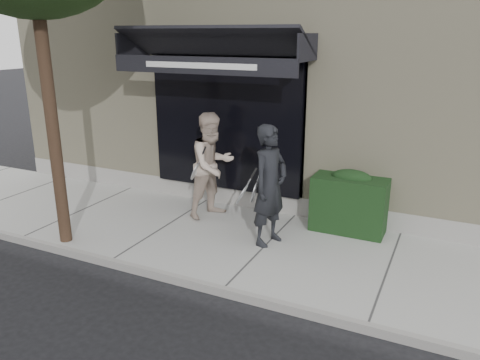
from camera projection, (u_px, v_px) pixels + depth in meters
The scene contains 7 objects.
ground at pixel (266, 252), 7.94m from camera, with size 80.00×80.00×0.00m, color black.
sidewalk at pixel (266, 248), 7.92m from camera, with size 20.00×3.00×0.12m, color #A1A29D.
curb at pixel (224, 291), 6.58m from camera, with size 20.00×0.10×0.14m, color gray.
building_facade at pixel (345, 68), 11.39m from camera, with size 14.30×8.04×5.64m.
hedge at pixel (350, 202), 8.37m from camera, with size 1.30×0.70×1.14m.
pedestrian_front at pixel (270, 186), 7.71m from camera, with size 0.80×0.91×2.04m.
pedestrian_back at pixel (212, 165), 8.91m from camera, with size 1.09×1.21×2.03m.
Camera 1 is at (2.71, -6.70, 3.54)m, focal length 35.00 mm.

